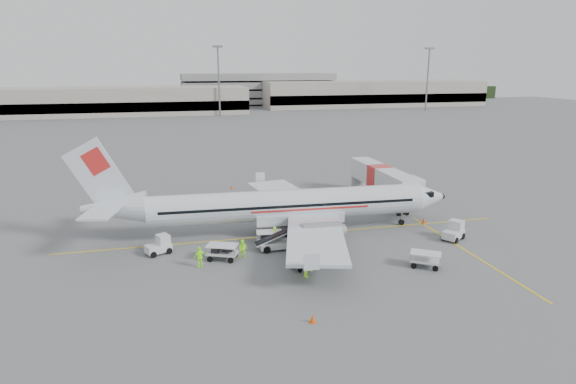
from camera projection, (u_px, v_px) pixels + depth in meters
name	position (u px, v px, depth m)	size (l,w,h in m)	color
ground	(293.00, 235.00, 47.01)	(360.00, 360.00, 0.00)	#56595B
stripe_lead	(293.00, 235.00, 47.01)	(44.00, 0.20, 0.01)	yellow
stripe_cross	(468.00, 252.00, 42.69)	(0.20, 20.00, 0.01)	yellow
terminal_west	(79.00, 102.00, 158.92)	(110.00, 22.00, 9.00)	gray
terminal_east	(371.00, 93.00, 197.99)	(90.00, 26.00, 10.00)	gray
parking_garage	(257.00, 88.00, 201.31)	(62.00, 24.00, 14.00)	slate
treeline	(195.00, 96.00, 210.72)	(300.00, 3.00, 6.00)	black
mast_center	(219.00, 82.00, 156.25)	(3.20, 1.20, 22.00)	slate
mast_east	(427.00, 80.00, 173.37)	(3.20, 1.20, 22.00)	slate
aircraft	(288.00, 185.00, 46.42)	(35.30, 27.67, 9.73)	silver
jet_bridge	(379.00, 184.00, 58.11)	(3.13, 16.68, 4.38)	silver
belt_loader	(279.00, 235.00, 43.04)	(4.81, 1.80, 2.60)	silver
tug_fore	(454.00, 231.00, 45.44)	(2.31, 1.32, 1.78)	silver
tug_mid	(307.00, 251.00, 40.56)	(2.25, 1.29, 1.74)	silver
tug_aft	(158.00, 245.00, 42.03)	(2.13, 1.22, 1.65)	silver
cart_loaded_a	(269.00, 238.00, 44.35)	(2.37, 1.40, 1.24)	silver
cart_loaded_b	(222.00, 252.00, 40.79)	(2.58, 1.52, 1.34)	silver
cart_empty_a	(302.00, 262.00, 39.11)	(2.09, 1.23, 1.09)	silver
cart_empty_b	(425.00, 260.00, 39.29)	(2.42, 1.43, 1.26)	silver
cone_nose	(424.00, 220.00, 50.62)	(0.35, 0.35, 0.58)	#E24502
cone_port	(232.00, 187.00, 64.42)	(0.35, 0.35, 0.58)	#E24502
cone_stbd	(313.00, 318.00, 30.85)	(0.37, 0.37, 0.60)	#E24502
crew_a	(275.00, 235.00, 44.29)	(0.62, 0.41, 1.69)	#98F31B
crew_b	(243.00, 249.00, 41.21)	(0.78, 0.61, 1.60)	#98F31B
crew_c	(307.00, 267.00, 37.37)	(1.13, 0.65, 1.74)	#98F31B
crew_d	(200.00, 257.00, 39.20)	(1.04, 0.43, 1.78)	#98F31B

